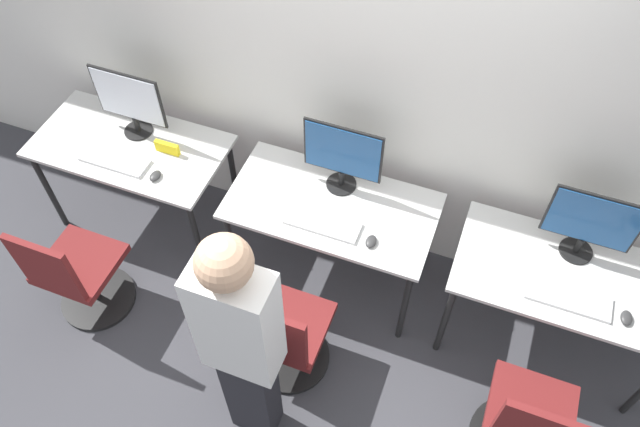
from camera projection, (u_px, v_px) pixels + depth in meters
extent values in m
plane|color=#3D3D42|center=(313.00, 313.00, 4.06)|extent=(20.00, 20.00, 0.00)
cube|color=silver|center=(362.00, 72.00, 3.39)|extent=(12.00, 0.05, 2.80)
cube|color=silver|center=(129.00, 146.00, 3.95)|extent=(1.23, 0.64, 0.02)
cylinder|color=black|center=(49.00, 191.00, 4.22)|extent=(0.04, 0.04, 0.73)
cylinder|color=black|center=(197.00, 239.00, 3.98)|extent=(0.04, 0.04, 0.73)
cylinder|color=black|center=(94.00, 137.00, 4.53)|extent=(0.04, 0.04, 0.73)
cylinder|color=black|center=(234.00, 179.00, 4.29)|extent=(0.04, 0.04, 0.73)
cylinder|color=black|center=(139.00, 130.00, 4.01)|extent=(0.18, 0.18, 0.01)
cylinder|color=black|center=(137.00, 124.00, 3.96)|extent=(0.04, 0.04, 0.11)
cube|color=black|center=(128.00, 97.00, 3.79)|extent=(0.47, 0.01, 0.36)
cube|color=silver|center=(128.00, 98.00, 3.79)|extent=(0.44, 0.01, 0.34)
cube|color=silver|center=(115.00, 160.00, 3.85)|extent=(0.44, 0.15, 0.02)
ellipsoid|color=#333333|center=(155.00, 176.00, 3.76)|extent=(0.06, 0.09, 0.03)
cylinder|color=black|center=(99.00, 298.00, 4.11)|extent=(0.48, 0.48, 0.03)
cylinder|color=black|center=(90.00, 282.00, 3.95)|extent=(0.04, 0.04, 0.37)
cube|color=maroon|center=(80.00, 264.00, 3.79)|extent=(0.44, 0.44, 0.05)
cube|color=maroon|center=(46.00, 268.00, 3.48)|extent=(0.40, 0.04, 0.44)
cube|color=silver|center=(332.00, 206.00, 3.65)|extent=(1.23, 0.64, 0.02)
cylinder|color=black|center=(232.00, 250.00, 3.92)|extent=(0.04, 0.04, 0.73)
cylinder|color=black|center=(404.00, 306.00, 3.68)|extent=(0.04, 0.04, 0.73)
cylinder|color=black|center=(267.00, 189.00, 4.23)|extent=(0.04, 0.04, 0.73)
cylinder|color=black|center=(428.00, 237.00, 3.99)|extent=(0.04, 0.04, 0.73)
cylinder|color=black|center=(341.00, 184.00, 3.73)|extent=(0.18, 0.18, 0.01)
cylinder|color=black|center=(342.00, 177.00, 3.69)|extent=(0.04, 0.04, 0.11)
cube|color=black|center=(343.00, 151.00, 3.51)|extent=(0.47, 0.01, 0.36)
cube|color=navy|center=(342.00, 152.00, 3.51)|extent=(0.44, 0.01, 0.34)
cube|color=silver|center=(323.00, 223.00, 3.55)|extent=(0.44, 0.15, 0.02)
ellipsoid|color=#333333|center=(371.00, 241.00, 3.46)|extent=(0.06, 0.09, 0.03)
cylinder|color=black|center=(291.00, 356.00, 3.86)|extent=(0.48, 0.48, 0.03)
cylinder|color=black|center=(290.00, 342.00, 3.70)|extent=(0.04, 0.04, 0.37)
cube|color=maroon|center=(288.00, 325.00, 3.53)|extent=(0.44, 0.44, 0.05)
cube|color=maroon|center=(271.00, 335.00, 3.22)|extent=(0.40, 0.04, 0.44)
cube|color=#232328|center=(252.00, 391.00, 3.31)|extent=(0.25, 0.16, 0.82)
cube|color=white|center=(237.00, 323.00, 2.71)|extent=(0.36, 0.20, 0.72)
sphere|color=tan|center=(224.00, 263.00, 2.33)|extent=(0.23, 0.23, 0.23)
cube|color=silver|center=(571.00, 277.00, 3.35)|extent=(1.23, 0.64, 0.02)
cylinder|color=black|center=(445.00, 320.00, 3.62)|extent=(0.04, 0.04, 0.73)
cylinder|color=black|center=(466.00, 248.00, 3.93)|extent=(0.04, 0.04, 0.73)
cylinder|color=black|center=(576.00, 251.00, 3.44)|extent=(0.18, 0.18, 0.01)
cylinder|color=black|center=(579.00, 245.00, 3.39)|extent=(0.04, 0.04, 0.11)
cube|color=black|center=(593.00, 219.00, 3.22)|extent=(0.47, 0.01, 0.36)
cube|color=navy|center=(593.00, 221.00, 3.21)|extent=(0.44, 0.01, 0.34)
cube|color=silver|center=(568.00, 298.00, 3.25)|extent=(0.44, 0.15, 0.02)
ellipsoid|color=#333333|center=(626.00, 318.00, 3.17)|extent=(0.06, 0.09, 0.03)
cylinder|color=black|center=(520.00, 426.00, 3.39)|extent=(0.04, 0.04, 0.37)
cube|color=maroon|center=(531.00, 412.00, 3.22)|extent=(0.44, 0.44, 0.05)
cube|color=yellow|center=(167.00, 148.00, 3.87)|extent=(0.16, 0.03, 0.08)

